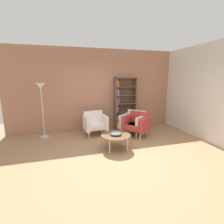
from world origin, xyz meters
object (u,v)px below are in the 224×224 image
Objects in this scene: coffee_table_low at (116,136)px; armchair_by_bookshelf at (95,123)px; armchair_near_window at (133,122)px; floor_lamp_torchiere at (41,92)px; armchair_corner_red at (137,124)px; bookshelf_tall at (123,104)px; decorative_bowl at (116,134)px.

armchair_by_bookshelf reaches higher than coffee_table_low.
floor_lamp_torchiere is at bearing -138.57° from armchair_near_window.
armchair_corner_red is 0.23m from armchair_near_window.
coffee_table_low is 1.41m from armchair_near_window.
armchair_near_window is (0.95, 1.04, 0.04)m from coffee_table_low.
armchair_by_bookshelf is (-1.18, -0.47, -0.52)m from bookshelf_tall.
bookshelf_tall is at bearing 15.89° from armchair_by_bookshelf.
decorative_bowl is 0.18× the size of floor_lamp_torchiere.
coffee_table_low is at bearing 180.00° from decorative_bowl.
armchair_by_bookshelf is at bearing 104.04° from coffee_table_low.
floor_lamp_torchiere is at bearing -144.59° from armchair_corner_red.
armchair_by_bookshelf is 1.39m from armchair_corner_red.
armchair_near_window is at bearing -82.09° from bookshelf_tall.
decorative_bowl is 0.34× the size of armchair_near_window.
coffee_table_low is at bearing -115.41° from bookshelf_tall.
coffee_table_low is 1.36m from armchair_by_bookshelf.
bookshelf_tall is 5.94× the size of decorative_bowl.
decorative_bowl is (0.00, 0.00, 0.06)m from coffee_table_low.
floor_lamp_torchiere is (-2.80, -0.24, 0.51)m from bookshelf_tall.
coffee_table_low is at bearing -90.42° from armchair_corner_red.
armchair_corner_red is (0.12, -0.97, -0.52)m from bookshelf_tall.
bookshelf_tall is 2.00× the size of armchair_near_window.
floor_lamp_torchiere reaches higher than armchair_near_window.
armchair_corner_red reaches higher than decorative_bowl.
armchair_near_window is 3.12m from floor_lamp_torchiere.
decorative_bowl is at bearing -81.22° from armchair_near_window.
armchair_corner_red is (0.96, 0.81, -0.02)m from decorative_bowl.
armchair_near_window is at bearing -9.77° from floor_lamp_torchiere.
decorative_bowl is 1.36m from armchair_by_bookshelf.
armchair_by_bookshelf is 0.82× the size of armchair_near_window.
armchair_by_bookshelf is 0.45× the size of floor_lamp_torchiere.
armchair_corner_red is 1.00× the size of armchair_near_window.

